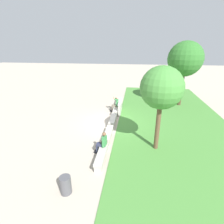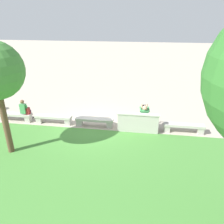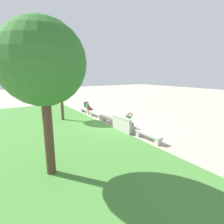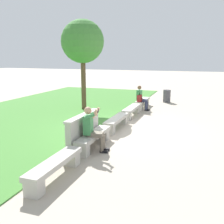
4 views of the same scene
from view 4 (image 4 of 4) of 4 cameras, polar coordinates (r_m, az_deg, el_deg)
ground_plane at (r=10.11m, az=1.01°, el=-3.65°), size 80.00×80.00×0.00m
grass_strip at (r=12.17m, az=-18.97°, el=-1.52°), size 22.81×8.00×0.03m
bench_main at (r=6.20m, az=-12.30°, el=-11.47°), size 1.95×0.40×0.45m
bench_near at (r=8.04m, az=-4.00°, el=-5.66°), size 1.95×0.40×0.45m
bench_mid at (r=10.03m, az=1.01°, el=-2.01°), size 1.95×0.40×0.45m
bench_far at (r=12.10m, az=4.33°, el=0.42°), size 1.95×0.40×0.45m
bench_end at (r=14.21m, az=6.67°, el=2.14°), size 1.95×0.40×0.45m
backrest_wall_with_plaque at (r=8.11m, az=-6.23°, el=-3.94°), size 2.01×0.24×1.01m
person_photographer at (r=7.64m, az=-4.35°, el=-3.21°), size 0.51×0.76×1.32m
person_distant at (r=13.52m, az=6.37°, el=3.23°), size 0.48×0.70×1.26m
backpack at (r=13.41m, az=6.02°, el=2.96°), size 0.28×0.24×0.43m
tree_left_background at (r=13.52m, az=-6.42°, el=14.90°), size 2.14×2.14×4.52m
trash_bin at (r=16.13m, az=11.84°, el=3.43°), size 0.44×0.44×0.75m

